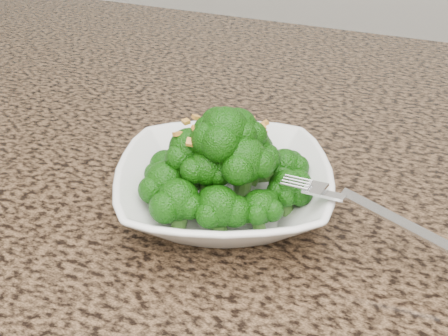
% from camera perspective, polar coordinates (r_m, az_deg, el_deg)
% --- Properties ---
extents(granite_counter, '(1.64, 1.04, 0.03)m').
position_cam_1_polar(granite_counter, '(0.66, 0.98, 0.12)').
color(granite_counter, brown).
rests_on(granite_counter, cabinet).
extents(bowl, '(0.27, 0.27, 0.05)m').
position_cam_1_polar(bowl, '(0.55, 0.00, -2.19)').
color(bowl, white).
rests_on(bowl, granite_counter).
extents(broccoli_pile, '(0.18, 0.18, 0.07)m').
position_cam_1_polar(broccoli_pile, '(0.52, 0.00, 3.62)').
color(broccoli_pile, '#124E09').
rests_on(broccoli_pile, bowl).
extents(garlic_topping, '(0.11, 0.11, 0.01)m').
position_cam_1_polar(garlic_topping, '(0.50, 0.00, 7.71)').
color(garlic_topping, gold).
rests_on(garlic_topping, broccoli_pile).
extents(fork, '(0.17, 0.05, 0.01)m').
position_cam_1_polar(fork, '(0.49, 11.49, -2.90)').
color(fork, silver).
rests_on(fork, bowl).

